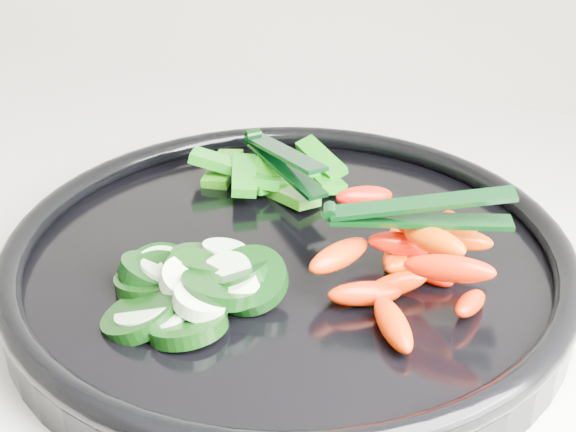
% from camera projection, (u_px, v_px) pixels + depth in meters
% --- Properties ---
extents(veggie_tray, '(0.39, 0.39, 0.04)m').
position_uv_depth(veggie_tray, '(288.00, 261.00, 0.53)').
color(veggie_tray, black).
rests_on(veggie_tray, counter).
extents(cucumber_pile, '(0.13, 0.12, 0.04)m').
position_uv_depth(cucumber_pile, '(185.00, 284.00, 0.49)').
color(cucumber_pile, black).
rests_on(cucumber_pile, veggie_tray).
extents(carrot_pile, '(0.12, 0.17, 0.05)m').
position_uv_depth(carrot_pile, '(411.00, 255.00, 0.50)').
color(carrot_pile, '#FE5600').
rests_on(carrot_pile, veggie_tray).
extents(pepper_pile, '(0.13, 0.10, 0.04)m').
position_uv_depth(pepper_pile, '(273.00, 176.00, 0.62)').
color(pepper_pile, '#116409').
rests_on(pepper_pile, veggie_tray).
extents(tong_carrot, '(0.11, 0.05, 0.02)m').
position_uv_depth(tong_carrot, '(415.00, 212.00, 0.48)').
color(tong_carrot, black).
rests_on(tong_carrot, carrot_pile).
extents(tong_pepper, '(0.09, 0.09, 0.02)m').
position_uv_depth(tong_pepper, '(281.00, 158.00, 0.60)').
color(tong_pepper, black).
rests_on(tong_pepper, pepper_pile).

